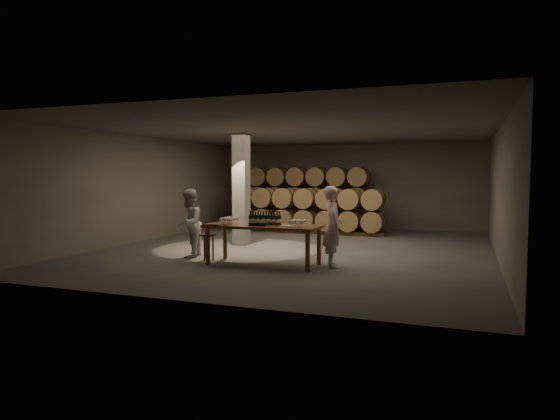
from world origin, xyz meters
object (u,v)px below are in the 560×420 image
at_px(notebook_near, 218,225).
at_px(person_man, 333,227).
at_px(person_woman, 189,223).
at_px(bottle_cluster, 265,220).
at_px(plate, 286,226).
at_px(tasting_table, 263,229).
at_px(stool, 208,239).

xyz_separation_m(notebook_near, person_man, (2.45, 0.69, -0.03)).
bearing_deg(person_woman, notebook_near, 45.40).
relative_size(bottle_cluster, person_woman, 0.43).
bearing_deg(plate, person_man, 19.90).
distance_m(tasting_table, plate, 0.60).
height_order(tasting_table, notebook_near, notebook_near).
distance_m(bottle_cluster, person_woman, 2.12).
xyz_separation_m(plate, stool, (-2.01, 0.10, -0.39)).
height_order(bottle_cluster, stool, bottle_cluster).
xyz_separation_m(tasting_table, person_woman, (-2.08, 0.27, 0.04)).
distance_m(bottle_cluster, stool, 1.53).
distance_m(bottle_cluster, notebook_near, 1.05).
relative_size(plate, person_woman, 0.15).
bearing_deg(bottle_cluster, stool, -178.19).
relative_size(tasting_table, bottle_cluster, 3.57).
xyz_separation_m(tasting_table, bottle_cluster, (0.02, 0.05, 0.22)).
height_order(tasting_table, stool, tasting_table).
bearing_deg(notebook_near, tasting_table, 43.41).
xyz_separation_m(plate, person_man, (0.95, 0.35, -0.02)).
bearing_deg(stool, person_woman, 157.66).
distance_m(tasting_table, stool, 1.45).
xyz_separation_m(tasting_table, notebook_near, (-0.91, -0.45, 0.12)).
xyz_separation_m(stool, person_man, (2.96, 0.25, 0.37)).
bearing_deg(notebook_near, plate, 30.34).
relative_size(plate, person_man, 0.14).
height_order(tasting_table, plate, plate).
bearing_deg(person_woman, stool, 54.44).
distance_m(tasting_table, bottle_cluster, 0.22).
bearing_deg(person_man, bottle_cluster, 74.03).
bearing_deg(stool, tasting_table, -0.01).
relative_size(bottle_cluster, stool, 1.15).
height_order(tasting_table, bottle_cluster, bottle_cluster).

